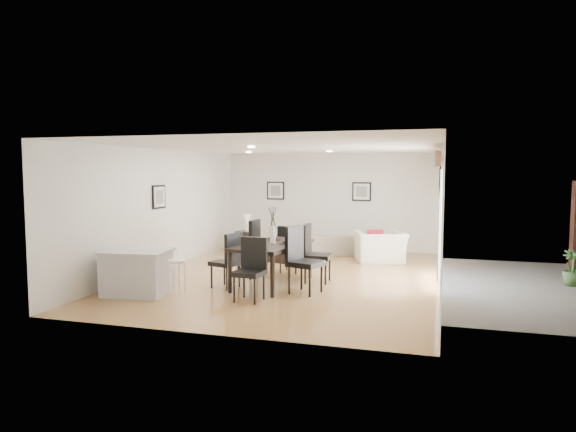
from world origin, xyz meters
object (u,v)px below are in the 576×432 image
(dining_chair_wfar, at_px, (249,245))
(dining_chair_head, at_px, (251,265))
(dining_table, at_px, (273,247))
(dining_chair_efar, at_px, (313,250))
(dining_chair_enear, at_px, (301,256))
(dining_chair_wnear, at_px, (229,257))
(bar_stool, at_px, (177,265))
(side_table, at_px, (247,242))
(sofa, at_px, (328,245))
(dining_chair_foot, at_px, (290,247))
(kitchen_island, at_px, (137,272))
(armchair, at_px, (380,247))
(coffee_table, at_px, (284,254))

(dining_chair_wfar, relative_size, dining_chair_head, 1.13)
(dining_table, height_order, dining_chair_efar, dining_chair_efar)
(dining_table, xyz_separation_m, dining_chair_enear, (0.68, -0.46, -0.06))
(dining_chair_wnear, bearing_deg, bar_stool, -16.49)
(dining_chair_efar, distance_m, bar_stool, 2.77)
(dining_table, distance_m, dining_chair_efar, 0.85)
(dining_chair_wnear, distance_m, side_table, 4.22)
(sofa, distance_m, dining_chair_foot, 2.61)
(dining_chair_efar, distance_m, kitchen_island, 3.40)
(dining_table, xyz_separation_m, bar_stool, (-1.30, -1.44, -0.16))
(dining_chair_enear, xyz_separation_m, dining_chair_efar, (0.00, 0.95, -0.03))
(dining_chair_foot, bearing_deg, kitchen_island, 57.35)
(dining_table, distance_m, bar_stool, 1.94)
(armchair, relative_size, coffee_table, 1.15)
(dining_chair_foot, bearing_deg, dining_table, 95.99)
(armchair, height_order, dining_chair_foot, dining_chair_foot)
(dining_chair_foot, distance_m, coffee_table, 1.45)
(dining_chair_enear, xyz_separation_m, kitchen_island, (-2.79, -0.98, -0.27))
(dining_table, bearing_deg, kitchen_island, -138.27)
(side_table, bearing_deg, dining_chair_foot, -50.95)
(dining_chair_head, relative_size, dining_chair_foot, 1.04)
(dining_chair_wnear, height_order, dining_chair_wfar, dining_chair_wfar)
(sofa, bearing_deg, coffee_table, 35.05)
(dining_chair_efar, bearing_deg, armchair, -22.18)
(sofa, bearing_deg, bar_stool, 50.96)
(armchair, bearing_deg, dining_chair_wnear, 37.67)
(dining_chair_wfar, height_order, side_table, dining_chair_wfar)
(dining_table, bearing_deg, dining_chair_enear, -26.61)
(armchair, relative_size, dining_chair_wfar, 0.95)
(dining_chair_foot, xyz_separation_m, coffee_table, (-0.51, 1.31, -0.38))
(sofa, relative_size, dining_chair_head, 1.76)
(dining_chair_enear, height_order, bar_stool, dining_chair_enear)
(dining_chair_wfar, relative_size, dining_chair_foot, 1.18)
(dining_chair_wfar, distance_m, dining_chair_enear, 1.66)
(side_table, bearing_deg, dining_table, -61.95)
(dining_chair_wfar, bearing_deg, dining_chair_enear, 54.55)
(dining_table, xyz_separation_m, dining_chair_foot, (-0.01, 1.22, -0.16))
(dining_table, height_order, dining_chair_wfar, dining_chair_wfar)
(sofa, height_order, dining_chair_wnear, dining_chair_wnear)
(dining_chair_wfar, bearing_deg, dining_chair_foot, 136.79)
(dining_table, height_order, dining_chair_enear, dining_chair_enear)
(dining_chair_wfar, distance_m, dining_chair_efar, 1.37)
(sofa, xyz_separation_m, dining_chair_head, (-0.29, -5.01, 0.32))
(dining_chair_wnear, bearing_deg, dining_chair_wfar, -164.23)
(kitchen_island, bearing_deg, side_table, 80.52)
(kitchen_island, bearing_deg, dining_chair_wnear, 26.35)
(dining_chair_foot, height_order, kitchen_island, dining_chair_foot)
(dining_table, distance_m, dining_chair_wnear, 0.88)
(dining_chair_wnear, xyz_separation_m, dining_chair_efar, (1.38, 1.01, 0.06))
(dining_table, relative_size, kitchen_island, 1.65)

